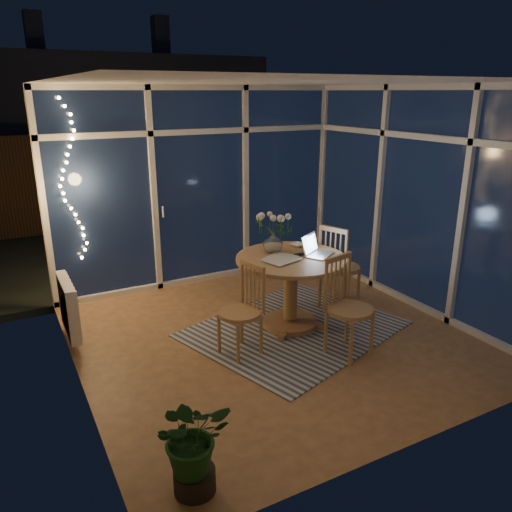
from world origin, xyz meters
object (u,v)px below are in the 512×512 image
dining_table (290,292)px  chair_front (350,307)px  laptop (320,245)px  potted_plant (193,442)px  chair_right (340,265)px  flower_vase (273,243)px  chair_left (240,311)px

dining_table → chair_front: size_ratio=1.18×
laptop → potted_plant: bearing=-172.8°
laptop → potted_plant: laptop is taller
chair_right → flower_vase: chair_right is taller
chair_left → laptop: size_ratio=2.86×
potted_plant → flower_vase: bearing=49.1°
chair_right → laptop: 0.71m
flower_vase → potted_plant: (-1.75, -2.02, -0.54)m
chair_left → chair_front: (0.96, -0.51, 0.04)m
potted_plant → chair_left: bearing=54.2°
dining_table → potted_plant: size_ratio=1.58×
chair_left → laptop: 1.19m
chair_right → potted_plant: (-2.66, -1.96, -0.15)m
chair_right → chair_front: chair_right is taller
chair_front → potted_plant: 2.25m
chair_right → laptop: chair_right is taller
chair_right → potted_plant: bearing=105.6°
chair_left → dining_table: bearing=97.6°
laptop → potted_plant: (-2.15, -1.69, -0.56)m
dining_table → chair_front: bearing=-77.3°
dining_table → chair_right: size_ratio=1.13×
laptop → flower_vase: bearing=108.7°
chair_right → chair_front: bearing=126.7°
chair_left → potted_plant: chair_left is taller
dining_table → chair_right: 0.84m
chair_front → laptop: size_ratio=3.08×
dining_table → chair_right: chair_right is taller
potted_plant → chair_front: bearing=25.6°
chair_front → laptop: (0.12, 0.72, 0.43)m
chair_right → flower_vase: bearing=65.4°
laptop → flower_vase: laptop is taller
chair_right → laptop: size_ratio=3.22×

